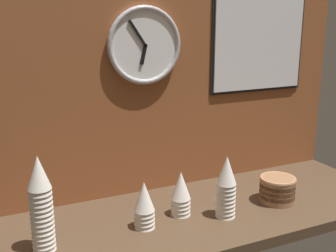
% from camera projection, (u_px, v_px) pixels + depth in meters
% --- Properties ---
extents(ground_plane, '(1.60, 0.56, 0.04)m').
position_uv_depth(ground_plane, '(198.00, 215.00, 1.58)').
color(ground_plane, '#4C3826').
extents(wall_tiled_back, '(1.60, 0.03, 1.05)m').
position_uv_depth(wall_tiled_back, '(169.00, 62.00, 1.67)').
color(wall_tiled_back, brown).
rests_on(wall_tiled_back, ground_plane).
extents(cup_stack_center_right, '(0.07, 0.07, 0.23)m').
position_uv_depth(cup_stack_center_right, '(226.00, 187.00, 1.50)').
color(cup_stack_center_right, white).
rests_on(cup_stack_center_right, ground_plane).
extents(cup_stack_center_left, '(0.07, 0.07, 0.17)m').
position_uv_depth(cup_stack_center_left, '(144.00, 205.00, 1.43)').
color(cup_stack_center_left, white).
rests_on(cup_stack_center_left, ground_plane).
extents(cup_stack_center, '(0.07, 0.07, 0.17)m').
position_uv_depth(cup_stack_center, '(181.00, 193.00, 1.52)').
color(cup_stack_center, white).
rests_on(cup_stack_center, ground_plane).
extents(cup_stack_far_left, '(0.07, 0.07, 0.31)m').
position_uv_depth(cup_stack_far_left, '(41.00, 204.00, 1.27)').
color(cup_stack_far_left, white).
rests_on(cup_stack_far_left, ground_plane).
extents(bowl_stack_right, '(0.14, 0.14, 0.10)m').
position_uv_depth(bowl_stack_right, '(277.00, 189.00, 1.63)').
color(bowl_stack_right, '#996B47').
rests_on(bowl_stack_right, ground_plane).
extents(wall_clock, '(0.30, 0.03, 0.30)m').
position_uv_depth(wall_clock, '(145.00, 45.00, 1.58)').
color(wall_clock, white).
extents(menu_board, '(0.47, 0.01, 0.51)m').
position_uv_depth(menu_board, '(260.00, 33.00, 1.80)').
color(menu_board, black).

